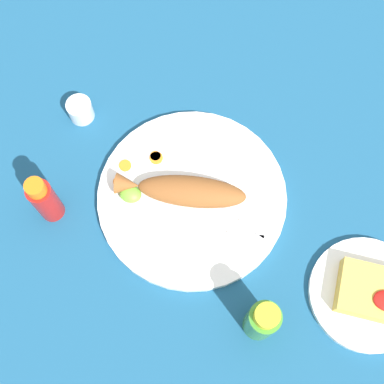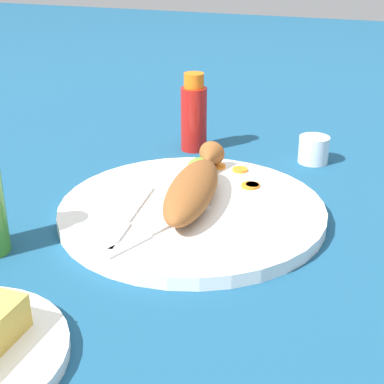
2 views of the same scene
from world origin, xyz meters
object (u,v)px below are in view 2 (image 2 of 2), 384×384
object	(u,v)px
fork_far	(127,220)
fried_fish	(194,186)
fork_near	(153,232)
salt_cup	(313,151)
main_plate	(192,211)
hot_sauce_bottle_red	(194,115)

from	to	relation	value
fork_far	fried_fish	bearing A→B (deg)	138.25
fork_near	salt_cup	world-z (taller)	salt_cup
fork_far	main_plate	bearing A→B (deg)	132.54
main_plate	salt_cup	world-z (taller)	salt_cup
fork_near	hot_sauce_bottle_red	world-z (taller)	hot_sauce_bottle_red
fried_fish	fork_near	size ratio (longest dim) A/B	1.43
fork_far	salt_cup	xyz separation A→B (m)	(-0.34, 0.19, 0.00)
fork_near	salt_cup	bearing A→B (deg)	179.88
fork_near	fork_far	bearing A→B (deg)	-91.64
hot_sauce_bottle_red	fried_fish	bearing A→B (deg)	19.96
fork_near	fried_fish	bearing A→B (deg)	-167.57
main_plate	fried_fish	world-z (taller)	fried_fish
fork_far	hot_sauce_bottle_red	world-z (taller)	hot_sauce_bottle_red
fork_far	salt_cup	size ratio (longest dim) A/B	3.61
fork_near	fork_far	distance (m)	0.05
main_plate	salt_cup	distance (m)	0.29
salt_cup	fork_near	bearing A→B (deg)	-21.55
main_plate	fork_far	world-z (taller)	fork_far
salt_cup	main_plate	bearing A→B (deg)	-24.78
fried_fish	hot_sauce_bottle_red	distance (m)	0.26
hot_sauce_bottle_red	salt_cup	xyz separation A→B (m)	(-0.01, 0.21, -0.04)
fried_fish	salt_cup	world-z (taller)	fried_fish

